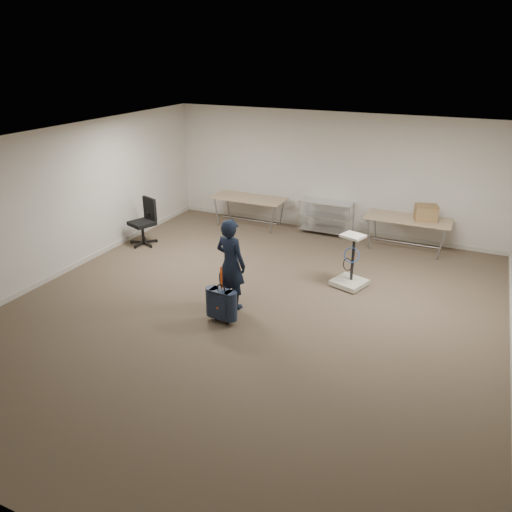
% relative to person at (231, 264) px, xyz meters
% --- Properties ---
extents(ground, '(9.00, 9.00, 0.00)m').
position_rel_person_xyz_m(ground, '(0.38, -0.06, -0.79)').
color(ground, '#4B3D2E').
rests_on(ground, ground).
extents(room_shell, '(8.00, 9.00, 9.00)m').
position_rel_person_xyz_m(room_shell, '(0.38, 1.32, -0.74)').
color(room_shell, beige).
rests_on(room_shell, ground).
extents(folding_table_left, '(1.80, 0.75, 0.73)m').
position_rel_person_xyz_m(folding_table_left, '(-1.52, 3.89, -0.11)').
color(folding_table_left, tan).
rests_on(folding_table_left, ground).
extents(folding_table_right, '(1.80, 0.75, 0.73)m').
position_rel_person_xyz_m(folding_table_right, '(2.28, 3.89, -0.11)').
color(folding_table_right, tan).
rests_on(folding_table_right, ground).
extents(wire_shelf, '(1.22, 0.47, 0.80)m').
position_rel_person_xyz_m(wire_shelf, '(0.38, 4.14, -0.35)').
color(wire_shelf, silver).
rests_on(wire_shelf, ground).
extents(person, '(0.64, 0.48, 1.57)m').
position_rel_person_xyz_m(person, '(0.00, 0.00, 0.00)').
color(person, black).
rests_on(person, ground).
extents(suitcase, '(0.37, 0.23, 0.97)m').
position_rel_person_xyz_m(suitcase, '(0.11, -0.56, -0.46)').
color(suitcase, black).
rests_on(suitcase, ground).
extents(office_chair, '(0.63, 0.64, 1.05)m').
position_rel_person_xyz_m(office_chair, '(-3.13, 1.79, -0.47)').
color(office_chair, black).
rests_on(office_chair, ground).
extents(equipment_cart, '(0.70, 0.70, 1.02)m').
position_rel_person_xyz_m(equipment_cart, '(1.64, 1.61, -0.52)').
color(equipment_cart, beige).
rests_on(equipment_cart, ground).
extents(cardboard_box, '(0.53, 0.45, 0.34)m').
position_rel_person_xyz_m(cardboard_box, '(2.62, 3.88, 0.11)').
color(cardboard_box, olive).
rests_on(cardboard_box, folding_table_right).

